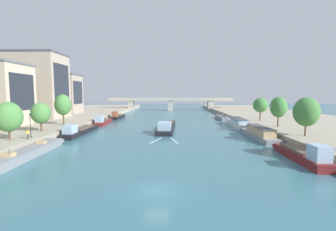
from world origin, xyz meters
TOP-DOWN VIEW (x-y plane):
  - ground_plane at (0.00, 0.00)m, footprint 400.00×400.00m
  - quay_left at (-39.84, 55.00)m, footprint 36.00×170.00m
  - quay_right at (39.84, 55.00)m, footprint 36.00×170.00m
  - barge_midriver at (-0.27, 38.44)m, footprint 4.77×23.30m
  - wake_behind_barge at (-0.13, 24.02)m, footprint 5.60×6.00m
  - moored_boat_left_downstream at (-19.93, 11.95)m, footprint 3.16×16.86m
  - moored_boat_left_lone at (-20.05, 30.86)m, footprint 2.94×16.76m
  - moored_boat_left_near at (-20.11, 48.74)m, footprint 3.14×13.60m
  - moored_boat_left_gap_after at (-19.26, 64.42)m, footprint 2.98×12.44m
  - moored_boat_right_gap_after at (19.47, 10.36)m, footprint 2.75×13.05m
  - moored_boat_right_midway at (19.49, 26.98)m, footprint 3.09×16.62m
  - moored_boat_right_lone at (19.88, 44.45)m, footprint 3.45×16.43m
  - moored_boat_right_far at (19.26, 62.92)m, footprint 2.79×13.68m
  - tree_left_past_mid at (-25.87, 16.17)m, footprint 4.33×4.33m
  - tree_left_far at (-25.69, 25.27)m, footprint 3.85×3.85m
  - tree_left_by_lamp at (-25.74, 35.14)m, footprint 3.96×3.96m
  - tree_right_midway at (25.51, 20.74)m, footprint 4.41×4.41m
  - tree_right_far at (25.88, 32.63)m, footprint 3.73×3.73m
  - tree_right_distant at (26.30, 44.97)m, footprint 4.09×4.09m
  - lamppost_left_bank at (-23.61, 18.33)m, footprint 0.28×0.28m
  - building_left_corner at (-41.44, 52.21)m, footprint 15.33×12.60m
  - building_left_tall at (-41.44, 69.49)m, footprint 11.09×11.01m
  - bridge_far at (0.00, 106.32)m, footprint 67.69×4.40m
  - person_on_quay at (-23.30, 16.96)m, footprint 0.35×0.47m

SIDE VIEW (x-z plane):
  - ground_plane at x=0.00m, z-range 0.00..0.00m
  - wake_behind_barge at x=-0.13m, z-range 0.00..0.03m
  - moored_boat_left_downstream at x=-19.93m, z-range -0.53..1.82m
  - moored_boat_right_far at x=19.26m, z-range -0.52..1.88m
  - quay_left at x=-39.84m, z-range 0.00..1.63m
  - quay_right at x=39.84m, z-range 0.00..1.63m
  - barge_midriver at x=-0.27m, z-range -0.56..2.20m
  - moored_boat_left_lone at x=-20.05m, z-range -0.55..2.23m
  - moored_boat_left_near at x=-20.11m, z-range -0.60..2.34m
  - moored_boat_left_gap_after at x=-19.26m, z-range -0.58..2.35m
  - moored_boat_right_gap_after at x=19.47m, z-range -0.63..2.42m
  - moored_boat_right_lone at x=19.88m, z-range -0.19..2.27m
  - moored_boat_right_midway at x=19.49m, z-range -0.21..2.32m
  - person_on_quay at x=-23.30m, z-range 1.75..3.37m
  - lamppost_left_bank at x=-23.61m, z-range 1.85..6.41m
  - bridge_far at x=0.00m, z-range 1.05..8.09m
  - tree_left_far at x=-25.69m, z-range 2.41..8.25m
  - tree_left_past_mid at x=-25.87m, z-range 2.29..8.62m
  - tree_right_midway at x=25.51m, z-range 2.52..9.56m
  - tree_right_distant at x=26.30m, z-range 2.80..9.34m
  - tree_right_far at x=25.88m, z-range 2.71..9.68m
  - tree_left_by_lamp at x=-25.74m, z-range 2.80..10.30m
  - building_left_tall at x=-41.44m, z-range 1.65..16.92m
  - building_left_corner at x=-41.44m, z-range 1.65..22.15m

